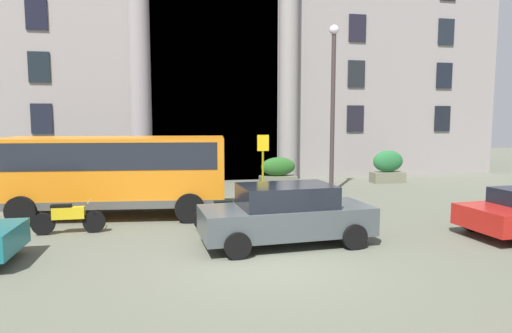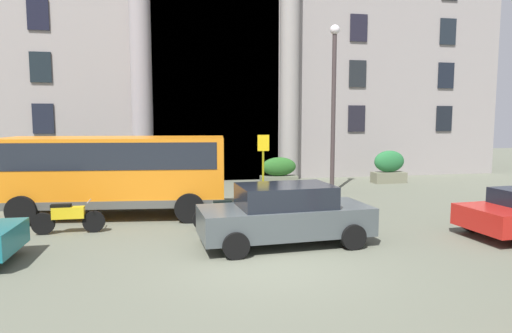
{
  "view_description": "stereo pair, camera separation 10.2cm",
  "coord_description": "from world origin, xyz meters",
  "px_view_note": "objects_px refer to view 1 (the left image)",
  "views": [
    {
      "loc": [
        -2.17,
        -9.26,
        3.14
      ],
      "look_at": [
        0.82,
        5.36,
        1.52
      ],
      "focal_mm": 31.16,
      "sensor_mm": 36.0,
      "label": 1
    },
    {
      "loc": [
        -2.07,
        -9.28,
        3.14
      ],
      "look_at": [
        0.82,
        5.36,
        1.52
      ],
      "focal_mm": 31.16,
      "sensor_mm": 36.0,
      "label": 2
    }
  ],
  "objects_px": {
    "lamppost_plaza_centre": "(333,96)",
    "hedge_planter_west": "(49,176)",
    "parked_estate_mid": "(286,214)",
    "bus_stop_sign": "(263,160)",
    "hedge_planter_far_east": "(278,172)",
    "scooter_by_planter": "(228,213)",
    "hedge_planter_far_west": "(388,167)",
    "orange_minibus": "(115,169)",
    "motorcycle_far_end": "(67,218)",
    "hedge_planter_east": "(172,173)"
  },
  "relations": [
    {
      "from": "parked_estate_mid",
      "to": "scooter_by_planter",
      "type": "height_order",
      "value": "parked_estate_mid"
    },
    {
      "from": "lamppost_plaza_centre",
      "to": "hedge_planter_west",
      "type": "bearing_deg",
      "value": 169.29
    },
    {
      "from": "hedge_planter_west",
      "to": "lamppost_plaza_centre",
      "type": "height_order",
      "value": "lamppost_plaza_centre"
    },
    {
      "from": "bus_stop_sign",
      "to": "hedge_planter_far_east",
      "type": "xyz_separation_m",
      "value": [
        1.54,
        3.67,
        -0.92
      ]
    },
    {
      "from": "hedge_planter_east",
      "to": "parked_estate_mid",
      "type": "relative_size",
      "value": 0.42
    },
    {
      "from": "hedge_planter_far_west",
      "to": "hedge_planter_west",
      "type": "relative_size",
      "value": 0.83
    },
    {
      "from": "scooter_by_planter",
      "to": "lamppost_plaza_centre",
      "type": "xyz_separation_m",
      "value": [
        5.15,
        5.26,
        3.62
      ]
    },
    {
      "from": "scooter_by_planter",
      "to": "lamppost_plaza_centre",
      "type": "bearing_deg",
      "value": 46.05
    },
    {
      "from": "lamppost_plaza_centre",
      "to": "bus_stop_sign",
      "type": "bearing_deg",
      "value": -157.1
    },
    {
      "from": "hedge_planter_far_west",
      "to": "scooter_by_planter",
      "type": "relative_size",
      "value": 0.78
    },
    {
      "from": "hedge_planter_far_east",
      "to": "hedge_planter_west",
      "type": "distance_m",
      "value": 9.92
    },
    {
      "from": "hedge_planter_east",
      "to": "parked_estate_mid",
      "type": "bearing_deg",
      "value": -74.67
    },
    {
      "from": "orange_minibus",
      "to": "hedge_planter_far_east",
      "type": "height_order",
      "value": "orange_minibus"
    },
    {
      "from": "scooter_by_planter",
      "to": "hedge_planter_west",
      "type": "bearing_deg",
      "value": 131.5
    },
    {
      "from": "orange_minibus",
      "to": "hedge_planter_east",
      "type": "bearing_deg",
      "value": 76.76
    },
    {
      "from": "bus_stop_sign",
      "to": "parked_estate_mid",
      "type": "relative_size",
      "value": 0.58
    },
    {
      "from": "hedge_planter_far_east",
      "to": "hedge_planter_far_west",
      "type": "xyz_separation_m",
      "value": [
        5.55,
        0.01,
        0.11
      ]
    },
    {
      "from": "hedge_planter_far_east",
      "to": "hedge_planter_east",
      "type": "bearing_deg",
      "value": 177.24
    },
    {
      "from": "hedge_planter_far_east",
      "to": "hedge_planter_east",
      "type": "height_order",
      "value": "hedge_planter_east"
    },
    {
      "from": "hedge_planter_far_west",
      "to": "bus_stop_sign",
      "type": "bearing_deg",
      "value": -152.53
    },
    {
      "from": "motorcycle_far_end",
      "to": "parked_estate_mid",
      "type": "bearing_deg",
      "value": -21.09
    },
    {
      "from": "hedge_planter_west",
      "to": "motorcycle_far_end",
      "type": "relative_size",
      "value": 1.02
    },
    {
      "from": "hedge_planter_west",
      "to": "scooter_by_planter",
      "type": "xyz_separation_m",
      "value": [
        6.51,
        -7.47,
        -0.3
      ]
    },
    {
      "from": "hedge_planter_west",
      "to": "motorcycle_far_end",
      "type": "xyz_separation_m",
      "value": [
        2.14,
        -7.14,
        -0.3
      ]
    },
    {
      "from": "bus_stop_sign",
      "to": "scooter_by_planter",
      "type": "relative_size",
      "value": 1.22
    },
    {
      "from": "orange_minibus",
      "to": "scooter_by_planter",
      "type": "distance_m",
      "value": 4.25
    },
    {
      "from": "hedge_planter_east",
      "to": "motorcycle_far_end",
      "type": "bearing_deg",
      "value": -111.58
    },
    {
      "from": "hedge_planter_far_east",
      "to": "lamppost_plaza_centre",
      "type": "xyz_separation_m",
      "value": [
        1.74,
        -2.29,
        3.43
      ]
    },
    {
      "from": "motorcycle_far_end",
      "to": "lamppost_plaza_centre",
      "type": "height_order",
      "value": "lamppost_plaza_centre"
    },
    {
      "from": "orange_minibus",
      "to": "bus_stop_sign",
      "type": "xyz_separation_m",
      "value": [
        5.17,
        1.43,
        0.03
      ]
    },
    {
      "from": "orange_minibus",
      "to": "hedge_planter_west",
      "type": "relative_size",
      "value": 3.7
    },
    {
      "from": "motorcycle_far_end",
      "to": "scooter_by_planter",
      "type": "bearing_deg",
      "value": -4.36
    },
    {
      "from": "parked_estate_mid",
      "to": "motorcycle_far_end",
      "type": "bearing_deg",
      "value": 155.35
    },
    {
      "from": "scooter_by_planter",
      "to": "hedge_planter_far_east",
      "type": "bearing_deg",
      "value": 66.12
    },
    {
      "from": "hedge_planter_east",
      "to": "motorcycle_far_end",
      "type": "height_order",
      "value": "hedge_planter_east"
    },
    {
      "from": "motorcycle_far_end",
      "to": "bus_stop_sign",
      "type": "bearing_deg",
      "value": 29.58
    },
    {
      "from": "parked_estate_mid",
      "to": "lamppost_plaza_centre",
      "type": "distance_m",
      "value": 8.76
    },
    {
      "from": "hedge_planter_east",
      "to": "scooter_by_planter",
      "type": "relative_size",
      "value": 0.89
    },
    {
      "from": "hedge_planter_far_west",
      "to": "motorcycle_far_end",
      "type": "bearing_deg",
      "value": -151.51
    },
    {
      "from": "hedge_planter_far_west",
      "to": "lamppost_plaza_centre",
      "type": "distance_m",
      "value": 5.55
    },
    {
      "from": "hedge_planter_far_west",
      "to": "parked_estate_mid",
      "type": "xyz_separation_m",
      "value": [
        -7.75,
        -9.38,
        -0.0
      ]
    },
    {
      "from": "bus_stop_sign",
      "to": "hedge_planter_far_east",
      "type": "distance_m",
      "value": 4.08
    },
    {
      "from": "hedge_planter_far_west",
      "to": "lamppost_plaza_centre",
      "type": "height_order",
      "value": "lamppost_plaza_centre"
    },
    {
      "from": "bus_stop_sign",
      "to": "hedge_planter_east",
      "type": "xyz_separation_m",
      "value": [
        -3.3,
        3.9,
        -0.85
      ]
    },
    {
      "from": "hedge_planter_far_west",
      "to": "hedge_planter_east",
      "type": "distance_m",
      "value": 10.38
    },
    {
      "from": "hedge_planter_far_east",
      "to": "hedge_planter_far_west",
      "type": "bearing_deg",
      "value": 0.13
    },
    {
      "from": "lamppost_plaza_centre",
      "to": "parked_estate_mid",
      "type": "bearing_deg",
      "value": -119.07
    },
    {
      "from": "scooter_by_planter",
      "to": "motorcycle_far_end",
      "type": "distance_m",
      "value": 4.38
    },
    {
      "from": "orange_minibus",
      "to": "motorcycle_far_end",
      "type": "bearing_deg",
      "value": -110.74
    },
    {
      "from": "hedge_planter_far_west",
      "to": "lamppost_plaza_centre",
      "type": "relative_size",
      "value": 0.23
    }
  ]
}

